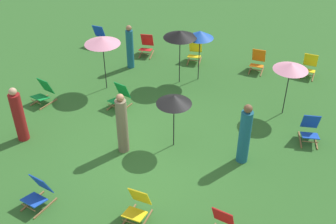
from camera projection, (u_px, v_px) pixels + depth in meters
name	position (u px, v px, depth m)	size (l,w,h in m)	color
ground_plane	(156.00, 150.00, 11.81)	(40.00, 40.00, 0.00)	#2D6026
deckchair_0	(146.00, 46.00, 16.53)	(0.55, 0.80, 0.83)	olive
deckchair_1	(97.00, 37.00, 17.21)	(0.56, 0.81, 0.83)	olive
deckchair_2	(137.00, 206.00, 9.56)	(0.56, 0.81, 0.83)	olive
deckchair_3	(310.00, 130.00, 11.98)	(0.57, 0.81, 0.83)	olive
deckchair_4	(43.00, 93.00, 13.63)	(0.68, 0.87, 0.83)	olive
deckchair_5	(38.00, 193.00, 9.92)	(0.66, 0.86, 0.83)	olive
deckchair_6	(258.00, 61.00, 15.43)	(0.52, 0.79, 0.83)	olive
deckchair_8	(195.00, 52.00, 16.05)	(0.53, 0.79, 0.83)	olive
deckchair_9	(309.00, 66.00, 15.12)	(0.56, 0.81, 0.83)	olive
deckchair_10	(120.00, 97.00, 13.42)	(0.69, 0.87, 0.83)	olive
umbrella_0	(200.00, 35.00, 14.11)	(0.93, 0.93, 1.87)	black
umbrella_1	(180.00, 34.00, 13.88)	(1.13, 1.13, 1.96)	black
umbrella_2	(102.00, 41.00, 13.56)	(1.19, 1.19, 1.92)	black
umbrella_3	(291.00, 67.00, 12.37)	(1.05, 1.05, 1.79)	black
umbrella_4	(174.00, 100.00, 11.12)	(0.97, 0.97, 1.68)	black
person_0	(245.00, 135.00, 10.96)	(0.43, 0.43, 1.82)	#195972
person_1	(130.00, 48.00, 15.39)	(0.37, 0.37, 1.68)	#195972
person_2	(19.00, 116.00, 11.78)	(0.44, 0.44, 1.72)	maroon
person_3	(122.00, 125.00, 11.32)	(0.43, 0.43, 1.85)	#72664C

